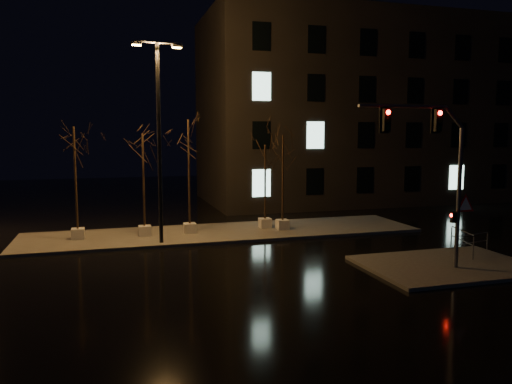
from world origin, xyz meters
name	(u,v)px	position (x,y,z in m)	size (l,w,h in m)	color
ground	(254,260)	(0.00, 0.00, 0.00)	(90.00, 90.00, 0.00)	black
median	(224,233)	(0.00, 6.00, 0.07)	(22.00, 5.00, 0.15)	#47443F
sidewalk_corner	(447,265)	(7.50, -3.50, 0.07)	(7.00, 5.00, 0.15)	#47443F
building	(353,111)	(14.00, 18.00, 7.50)	(25.00, 12.00, 15.00)	black
tree_0	(74,152)	(-7.79, 6.21, 4.70)	(1.80, 1.80, 6.00)	#B2AFA6
tree_1	(143,156)	(-4.37, 6.01, 4.42)	(1.80, 1.80, 5.62)	#B2AFA6
tree_2	(189,145)	(-1.94, 6.08, 5.00)	(1.80, 1.80, 6.39)	#B2AFA6
tree_3	(265,163)	(2.54, 6.45, 3.91)	(1.80, 1.80, 4.95)	#B2AFA6
tree_4	(283,156)	(3.36, 5.71, 4.36)	(1.80, 1.80, 5.54)	#B2AFA6
traffic_signal_mast	(438,163)	(6.38, -4.10, 4.47)	(5.38, 0.22, 6.57)	#5A5C62
streetlight_main	(159,129)	(-3.69, 4.10, 5.86)	(2.48, 0.56, 9.89)	black
guard_rail_a	(472,241)	(9.71, -2.30, 0.75)	(2.09, 0.42, 0.91)	#5A5C62
guard_rail_b	(462,239)	(9.29, -2.14, 0.85)	(0.60, 2.22, 1.08)	#5A5C62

